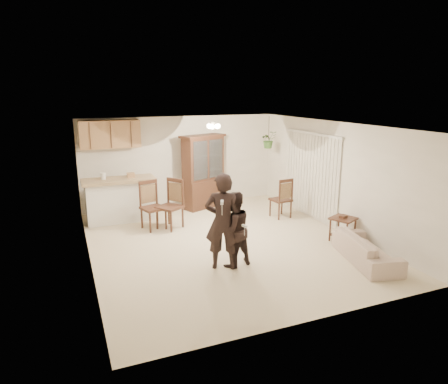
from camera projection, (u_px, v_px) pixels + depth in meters
name	position (u px, v px, depth m)	size (l,w,h in m)	color
floor	(225.00, 243.00, 8.58)	(6.50, 6.50, 0.00)	beige
ceiling	(225.00, 125.00, 7.96)	(5.50, 6.50, 0.02)	silver
wall_back	(181.00, 161.00, 11.19)	(5.50, 0.02, 2.50)	silver
wall_front	(316.00, 238.00, 5.35)	(5.50, 0.02, 2.50)	silver
wall_left	(85.00, 199.00, 7.27)	(0.02, 6.50, 2.50)	silver
wall_right	(334.00, 176.00, 9.27)	(0.02, 6.50, 2.50)	silver
breakfast_bar	(120.00, 202.00, 9.89)	(1.60, 0.55, 1.00)	silver
bar_top	(119.00, 180.00, 9.75)	(1.75, 0.70, 0.08)	#9D825E
upper_cabinets	(110.00, 134.00, 10.12)	(1.50, 0.34, 0.70)	#8C5C3D
vertical_blinds	(310.00, 175.00, 10.10)	(0.06, 2.30, 2.10)	beige
ceiling_fixture	(213.00, 125.00, 9.14)	(0.36, 0.36, 0.20)	beige
hanging_plant	(269.00, 140.00, 11.12)	(0.43, 0.37, 0.48)	#315D25
plant_cord	(269.00, 128.00, 11.04)	(0.01, 0.01, 0.65)	black
sofa	(367.00, 243.00, 7.56)	(1.87, 0.73, 0.73)	beige
adult	(223.00, 221.00, 7.15)	(0.66, 0.43, 1.80)	black
child	(234.00, 231.00, 7.30)	(0.66, 0.51, 1.35)	black
china_hutch	(203.00, 172.00, 10.98)	(1.37, 0.93, 2.02)	#372014
side_table	(342.00, 229.00, 8.62)	(0.64, 0.64, 0.58)	#372014
chair_bar	(154.00, 216.00, 9.38)	(0.62, 0.62, 1.13)	#372014
chair_hutch_left	(170.00, 215.00, 9.41)	(0.72, 0.72, 1.17)	#372014
chair_hutch_right	(280.00, 206.00, 10.26)	(0.51, 0.51, 1.04)	#372014
controller_adult	(222.00, 202.00, 6.64)	(0.05, 0.15, 0.05)	white
controller_child	(245.00, 226.00, 6.99)	(0.04, 0.12, 0.04)	white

